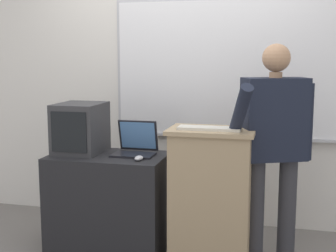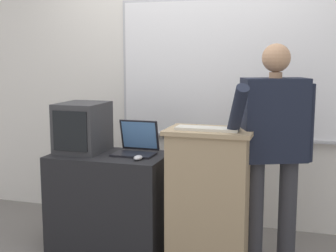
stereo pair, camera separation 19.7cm
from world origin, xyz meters
name	(u,v)px [view 1 (the left image)]	position (x,y,z in m)	size (l,w,h in m)	color
back_wall	(188,76)	(0.03, 1.33, 1.33)	(6.40, 0.17, 2.65)	silver
lectern_podium	(211,198)	(0.39, 0.38, 0.51)	(0.61, 0.40, 1.01)	tan
side_desk	(109,202)	(-0.42, 0.47, 0.38)	(0.89, 0.54, 0.76)	black
person_presenter	(273,139)	(0.81, 0.53, 0.92)	(0.62, 0.66, 1.60)	#333338
laptop	(136,145)	(-0.22, 0.55, 0.83)	(0.32, 0.27, 0.26)	black
wireless_keyboard	(209,128)	(0.38, 0.33, 1.02)	(0.43, 0.14, 0.02)	beige
computer_mouse_by_laptop	(139,158)	(-0.13, 0.35, 0.78)	(0.06, 0.10, 0.03)	#BCBCC1
crt_monitor	(80,128)	(-0.66, 0.51, 0.95)	(0.34, 0.42, 0.39)	#333335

